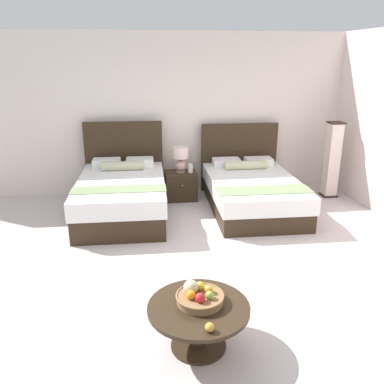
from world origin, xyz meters
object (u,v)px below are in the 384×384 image
(table_lamp, at_px, (180,157))
(loose_apple, at_px, (210,327))
(vase, at_px, (190,168))
(nightstand, at_px, (181,186))
(floor_lamp_corner, at_px, (332,160))
(bed_near_window, at_px, (122,194))
(bed_near_corner, at_px, (251,190))
(coffee_table, at_px, (199,316))
(fruit_bowl, at_px, (199,296))

(table_lamp, height_order, loose_apple, table_lamp)
(vase, height_order, loose_apple, vase)
(loose_apple, bearing_deg, nightstand, 86.83)
(nightstand, distance_m, vase, 0.36)
(table_lamp, height_order, floor_lamp_corner, floor_lamp_corner)
(floor_lamp_corner, bearing_deg, bed_near_window, -173.77)
(bed_near_corner, distance_m, vase, 1.13)
(table_lamp, height_order, coffee_table, table_lamp)
(nightstand, bearing_deg, vase, -13.72)
(bed_near_window, distance_m, loose_apple, 3.68)
(coffee_table, distance_m, floor_lamp_corner, 4.71)
(coffee_table, xyz_separation_m, loose_apple, (0.03, -0.34, 0.14))
(nightstand, bearing_deg, bed_near_corner, -28.36)
(coffee_table, height_order, loose_apple, loose_apple)
(coffee_table, height_order, floor_lamp_corner, floor_lamp_corner)
(fruit_bowl, height_order, floor_lamp_corner, floor_lamp_corner)
(fruit_bowl, bearing_deg, bed_near_window, 103.15)
(vase, xyz_separation_m, floor_lamp_corner, (2.51, -0.16, 0.10))
(coffee_table, relative_size, floor_lamp_corner, 0.65)
(bed_near_window, distance_m, coffee_table, 3.34)
(fruit_bowl, distance_m, loose_apple, 0.39)
(bed_near_corner, height_order, nightstand, bed_near_corner)
(bed_near_corner, relative_size, nightstand, 4.09)
(bed_near_window, xyz_separation_m, coffee_table, (0.74, -3.26, -0.03))
(coffee_table, xyz_separation_m, floor_lamp_corner, (2.94, 3.66, 0.36))
(bed_near_window, relative_size, floor_lamp_corner, 1.63)
(loose_apple, bearing_deg, coffee_table, 95.66)
(bed_near_corner, height_order, fruit_bowl, bed_near_corner)
(nightstand, height_order, fruit_bowl, fruit_bowl)
(table_lamp, distance_m, vase, 0.25)
(coffee_table, bearing_deg, fruit_bowl, 77.60)
(table_lamp, relative_size, floor_lamp_corner, 0.33)
(table_lamp, bearing_deg, bed_near_corner, -29.15)
(nightstand, bearing_deg, floor_lamp_corner, -4.32)
(bed_near_corner, xyz_separation_m, coffee_table, (-1.38, -3.26, 0.00))
(nightstand, distance_m, table_lamp, 0.51)
(floor_lamp_corner, bearing_deg, coffee_table, -128.84)
(fruit_bowl, xyz_separation_m, loose_apple, (0.02, -0.39, -0.02))
(table_lamp, bearing_deg, fruit_bowl, -93.80)
(coffee_table, bearing_deg, loose_apple, -84.34)
(table_lamp, height_order, fruit_bowl, table_lamp)
(bed_near_corner, relative_size, vase, 14.10)
(bed_near_window, relative_size, bed_near_corner, 0.98)
(bed_near_window, height_order, table_lamp, bed_near_window)
(bed_near_window, distance_m, vase, 1.32)
(vase, height_order, coffee_table, vase)
(bed_near_corner, xyz_separation_m, fruit_bowl, (-1.36, -3.21, 0.16))
(vase, relative_size, fruit_bowl, 0.38)
(bed_near_window, relative_size, fruit_bowl, 5.22)
(bed_near_corner, bearing_deg, floor_lamp_corner, 14.21)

